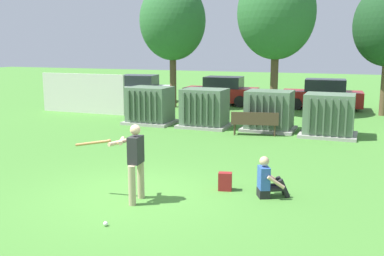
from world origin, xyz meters
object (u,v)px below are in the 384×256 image
transformer_west (150,106)px  transformer_mid_east (269,111)px  backpack (225,182)px  parked_car_right_of_center (323,95)px  parked_car_left_of_center (222,92)px  batter (134,159)px  parked_car_leftmost (138,89)px  sports_ball (106,224)px  park_bench (255,122)px  seated_spectator (268,181)px  transformer_mid_west (205,109)px  transformer_east (329,116)px

transformer_west → transformer_mid_east: bearing=3.0°
transformer_west → transformer_mid_east: (5.23, 0.28, 0.00)m
backpack → parked_car_right_of_center: parked_car_right_of_center is taller
parked_car_left_of_center → parked_car_right_of_center: bearing=1.6°
batter → backpack: bearing=41.4°
transformer_west → parked_car_leftmost: 8.13m
transformer_mid_east → sports_ball: transformer_mid_east is taller
backpack → parked_car_right_of_center: 15.25m
parked_car_left_of_center → park_bench: bearing=-64.7°
seated_spectator → batter: bearing=-153.6°
transformer_mid_west → transformer_east: bearing=-1.8°
transformer_mid_east → park_bench: transformer_mid_east is taller
seated_spectator → sports_ball: bearing=-132.6°
transformer_mid_east → parked_car_leftmost: bearing=145.1°
transformer_mid_west → seated_spectator: (4.34, -7.89, -0.41)m
transformer_west → parked_car_left_of_center: size_ratio=0.49×
transformer_east → seated_spectator: 7.78m
transformer_mid_west → parked_car_right_of_center: bearing=60.9°
transformer_mid_east → parked_car_leftmost: same height
transformer_mid_west → transformer_east: (5.06, -0.16, 0.00)m
transformer_mid_west → backpack: (3.29, -7.78, -0.57)m
transformer_east → batter: bearing=-110.7°
transformer_mid_west → batter: batter is taller
sports_ball → parked_car_right_of_center: bearing=82.5°
transformer_mid_east → parked_car_right_of_center: bearing=78.7°
seated_spectator → parked_car_right_of_center: bearing=90.7°
transformer_east → sports_ball: transformer_east is taller
park_bench → parked_car_leftmost: bearing=139.5°
park_bench → parked_car_leftmost: size_ratio=0.42×
backpack → parked_car_left_of_center: 15.82m
transformer_mid_west → sports_ball: transformer_mid_west is taller
transformer_mid_east → parked_car_left_of_center: 8.23m
transformer_mid_west → transformer_west: bearing=-178.7°
transformer_west → transformer_mid_east: size_ratio=1.00×
transformer_mid_east → seated_spectator: size_ratio=2.18×
backpack → parked_car_right_of_center: size_ratio=0.10×
seated_spectator → parked_car_left_of_center: 16.28m
transformer_east → parked_car_leftmost: size_ratio=0.48×
transformer_mid_west → transformer_mid_east: size_ratio=1.00×
transformer_mid_west → backpack: bearing=-67.1°
parked_car_leftmost → sports_ball: bearing=-63.9°
transformer_east → park_bench: size_ratio=1.14×
transformer_mid_east → transformer_west: bearing=-177.0°
transformer_mid_east → park_bench: 1.31m
parked_car_leftmost → parked_car_right_of_center: same height
transformer_mid_west → parked_car_right_of_center: (4.15, 7.44, -0.04)m
transformer_west → parked_car_leftmost: same height
sports_ball → transformer_east: bearing=72.7°
transformer_mid_east → transformer_mid_west: bearing=-175.4°
parked_car_left_of_center → parked_car_right_of_center: (5.67, 0.16, 0.00)m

